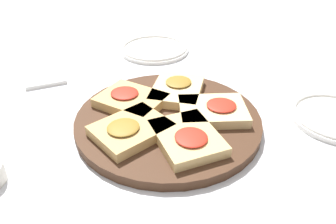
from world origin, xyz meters
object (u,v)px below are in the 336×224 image
object	(u,v)px
serving_board	(168,120)
plate_right	(336,117)
plate_left	(154,49)
napkin_stack	(45,76)

from	to	relation	value
serving_board	plate_right	bearing A→B (deg)	61.84
plate_left	napkin_stack	bearing A→B (deg)	-88.23
napkin_stack	plate_left	bearing A→B (deg)	91.77
plate_right	plate_left	bearing A→B (deg)	-163.69
plate_left	napkin_stack	xyz separation A→B (m)	(0.01, -0.34, -0.00)
plate_right	napkin_stack	bearing A→B (deg)	-136.59
plate_right	serving_board	bearing A→B (deg)	-118.16
serving_board	plate_right	xyz separation A→B (m)	(0.17, 0.32, -0.00)
plate_left	napkin_stack	world-z (taller)	plate_left
serving_board	napkin_stack	world-z (taller)	serving_board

